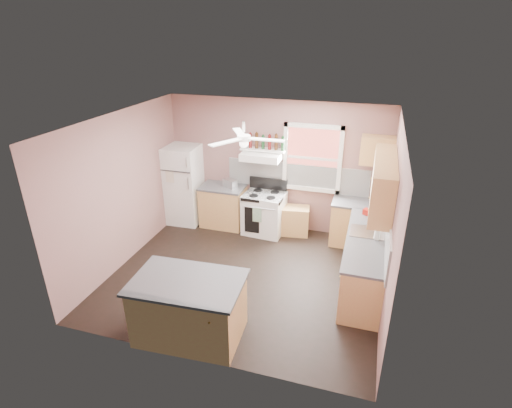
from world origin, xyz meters
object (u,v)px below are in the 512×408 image
(refrigerator, at_px, (183,185))
(toaster, at_px, (230,184))
(island, at_px, (189,310))
(cart, at_px, (295,222))
(stove, at_px, (264,213))

(refrigerator, distance_m, toaster, 1.08)
(island, bearing_deg, cart, 73.62)
(island, bearing_deg, toaster, 97.17)
(refrigerator, distance_m, island, 3.69)
(stove, distance_m, island, 3.24)
(stove, height_order, cart, stove)
(stove, bearing_deg, toaster, -179.65)
(island, bearing_deg, refrigerator, 113.89)
(toaster, bearing_deg, stove, 20.35)
(stove, xyz_separation_m, island, (-0.15, -3.23, 0.00))
(toaster, relative_size, stove, 0.33)
(refrigerator, height_order, cart, refrigerator)
(toaster, bearing_deg, cart, 27.05)
(refrigerator, relative_size, stove, 1.98)
(cart, bearing_deg, island, -111.62)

